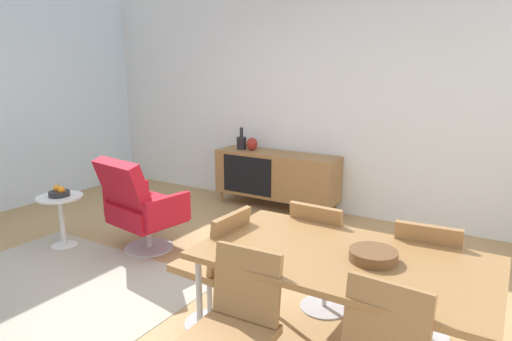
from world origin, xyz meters
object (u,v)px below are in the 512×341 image
(fruit_bowl, at_px, (59,193))
(dining_chair_front_left, at_px, (235,329))
(vase_cobalt, at_px, (252,144))
(dining_chair_near_window, at_px, (216,264))
(dining_table, at_px, (343,262))
(lounge_chair_red, at_px, (141,205))
(dining_chair_back_right, at_px, (426,275))
(sideboard, at_px, (276,175))
(wooden_bowl_on_table, at_px, (373,255))
(vase_sculptural_dark, at_px, (242,142))
(side_table_round, at_px, (61,215))
(dining_chair_back_left, at_px, (323,252))

(fruit_bowl, bearing_deg, dining_chair_front_left, -18.59)
(vase_cobalt, bearing_deg, dining_chair_near_window, -62.99)
(dining_table, relative_size, lounge_chair_red, 1.69)
(fruit_bowl, bearing_deg, dining_chair_back_right, 3.41)
(vase_cobalt, height_order, dining_chair_back_right, vase_cobalt)
(sideboard, bearing_deg, dining_chair_back_right, -42.36)
(wooden_bowl_on_table, bearing_deg, vase_sculptural_dark, 134.68)
(wooden_bowl_on_table, distance_m, side_table_round, 3.28)
(dining_chair_back_right, bearing_deg, sideboard, 137.64)
(vase_cobalt, relative_size, lounge_chair_red, 0.17)
(sideboard, distance_m, wooden_bowl_on_table, 3.25)
(vase_sculptural_dark, bearing_deg, lounge_chair_red, -88.13)
(dining_chair_back_right, bearing_deg, vase_cobalt, 141.92)
(vase_sculptural_dark, height_order, dining_chair_front_left, vase_sculptural_dark)
(fruit_bowl, bearing_deg, vase_cobalt, 68.26)
(dining_chair_near_window, relative_size, fruit_bowl, 4.28)
(vase_cobalt, relative_size, dining_chair_near_window, 0.19)
(wooden_bowl_on_table, height_order, dining_chair_back_right, dining_chair_back_right)
(vase_cobalt, bearing_deg, dining_table, -49.36)
(vase_cobalt, relative_size, wooden_bowl_on_table, 0.63)
(vase_sculptural_dark, height_order, fruit_bowl, vase_sculptural_dark)
(wooden_bowl_on_table, bearing_deg, dining_chair_near_window, -179.24)
(vase_sculptural_dark, distance_m, dining_chair_near_window, 2.97)
(vase_sculptural_dark, relative_size, dining_chair_front_left, 0.33)
(wooden_bowl_on_table, height_order, lounge_chair_red, lounge_chair_red)
(wooden_bowl_on_table, xyz_separation_m, dining_chair_front_left, (-0.51, -0.57, -0.30))
(dining_chair_front_left, bearing_deg, dining_chair_back_left, 89.96)
(dining_chair_front_left, bearing_deg, lounge_chair_red, 147.45)
(dining_chair_front_left, distance_m, fruit_bowl, 2.87)
(fruit_bowl, bearing_deg, dining_chair_back_left, 4.30)
(dining_chair_near_window, relative_size, dining_chair_back_right, 1.00)
(vase_sculptural_dark, distance_m, lounge_chair_red, 1.91)
(vase_cobalt, height_order, lounge_chair_red, lounge_chair_red)
(dining_chair_front_left, bearing_deg, vase_cobalt, 120.57)
(side_table_round, height_order, fruit_bowl, fruit_bowl)
(side_table_round, bearing_deg, wooden_bowl_on_table, -6.04)
(dining_chair_back_left, distance_m, dining_chair_back_right, 0.71)
(vase_cobalt, xyz_separation_m, vase_sculptural_dark, (-0.16, 0.00, 0.01))
(dining_table, relative_size, dining_chair_near_window, 1.87)
(dining_table, bearing_deg, dining_chair_back_left, 122.21)
(sideboard, height_order, dining_chair_near_window, dining_chair_near_window)
(vase_sculptural_dark, height_order, dining_chair_back_right, vase_sculptural_dark)
(wooden_bowl_on_table, relative_size, lounge_chair_red, 0.27)
(lounge_chair_red, height_order, fruit_bowl, lounge_chair_red)
(side_table_round, bearing_deg, vase_sculptural_dark, 71.97)
(vase_sculptural_dark, xyz_separation_m, lounge_chair_red, (0.06, -1.88, -0.34))
(sideboard, xyz_separation_m, fruit_bowl, (-1.24, -2.20, 0.12))
(vase_sculptural_dark, bearing_deg, wooden_bowl_on_table, -45.32)
(lounge_chair_red, xyz_separation_m, side_table_round, (-0.78, -0.32, -0.15))
(vase_sculptural_dark, height_order, dining_table, vase_sculptural_dark)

